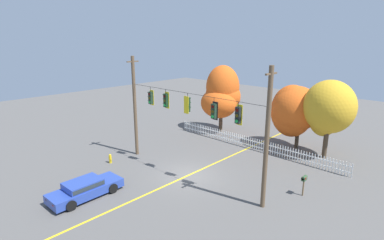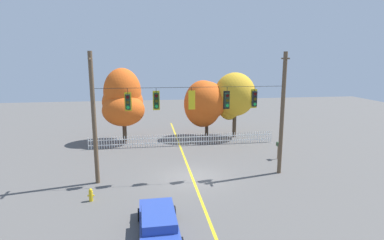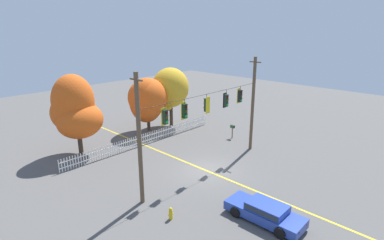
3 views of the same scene
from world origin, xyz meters
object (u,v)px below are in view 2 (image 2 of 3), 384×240
(autumn_oak_far_east, at_px, (233,96))
(autumn_maple_mid, at_px, (204,102))
(traffic_signal_northbound_secondary, at_px, (227,100))
(roadside_mailbox, at_px, (278,145))
(traffic_signal_eastbound_side, at_px, (254,99))
(autumn_maple_near_fence, at_px, (123,101))
(traffic_signal_westbound_side, at_px, (128,102))
(traffic_signal_northbound_primary, at_px, (156,101))
(fire_hydrant, at_px, (91,195))
(traffic_signal_southbound_primary, at_px, (192,100))
(parked_car, at_px, (159,223))

(autumn_oak_far_east, bearing_deg, autumn_maple_mid, 177.02)
(traffic_signal_northbound_secondary, height_order, roadside_mailbox, traffic_signal_northbound_secondary)
(traffic_signal_eastbound_side, bearing_deg, traffic_signal_northbound_secondary, -179.98)
(traffic_signal_eastbound_side, relative_size, autumn_maple_mid, 0.25)
(traffic_signal_northbound_secondary, relative_size, autumn_maple_near_fence, 0.21)
(traffic_signal_westbound_side, distance_m, autumn_oak_far_east, 14.30)
(traffic_signal_northbound_primary, relative_size, roadside_mailbox, 1.05)
(fire_hydrant, bearing_deg, traffic_signal_northbound_primary, 34.60)
(traffic_signal_southbound_primary, bearing_deg, traffic_signal_westbound_side, 179.72)
(traffic_signal_southbound_primary, relative_size, autumn_oak_far_east, 0.22)
(roadside_mailbox, bearing_deg, traffic_signal_northbound_primary, -163.24)
(traffic_signal_southbound_primary, bearing_deg, autumn_maple_mid, 75.05)
(traffic_signal_northbound_secondary, distance_m, parked_car, 9.47)
(traffic_signal_northbound_primary, height_order, fire_hydrant, traffic_signal_northbound_primary)
(traffic_signal_northbound_primary, bearing_deg, parked_car, -91.97)
(traffic_signal_northbound_primary, bearing_deg, traffic_signal_westbound_side, -179.99)
(autumn_oak_far_east, bearing_deg, traffic_signal_southbound_primary, -118.80)
(autumn_maple_near_fence, height_order, roadside_mailbox, autumn_maple_near_fence)
(autumn_maple_near_fence, distance_m, fire_hydrant, 13.48)
(traffic_signal_northbound_primary, bearing_deg, autumn_maple_mid, 64.34)
(traffic_signal_eastbound_side, distance_m, roadside_mailbox, 5.99)
(traffic_signal_westbound_side, distance_m, traffic_signal_northbound_primary, 1.77)
(parked_car, bearing_deg, traffic_signal_northbound_primary, 88.03)
(traffic_signal_westbound_side, height_order, roadside_mailbox, traffic_signal_westbound_side)
(autumn_maple_mid, relative_size, fire_hydrant, 7.71)
(traffic_signal_southbound_primary, relative_size, parked_car, 0.31)
(autumn_oak_far_east, xyz_separation_m, parked_car, (-8.21, -17.13, -3.58))
(traffic_signal_northbound_primary, distance_m, autumn_oak_far_east, 13.16)
(traffic_signal_westbound_side, height_order, fire_hydrant, traffic_signal_westbound_side)
(autumn_maple_mid, height_order, autumn_oak_far_east, autumn_oak_far_east)
(traffic_signal_southbound_primary, bearing_deg, autumn_maple_near_fence, 116.32)
(autumn_maple_near_fence, relative_size, autumn_oak_far_east, 1.07)
(traffic_signal_southbound_primary, distance_m, autumn_oak_far_east, 11.95)
(traffic_signal_northbound_secondary, xyz_separation_m, traffic_signal_eastbound_side, (1.87, 0.00, 0.06))
(traffic_signal_westbound_side, bearing_deg, traffic_signal_northbound_primary, 0.01)
(autumn_maple_mid, relative_size, autumn_oak_far_east, 0.89)
(autumn_maple_mid, distance_m, autumn_oak_far_east, 2.97)
(autumn_maple_near_fence, height_order, parked_car, autumn_maple_near_fence)
(traffic_signal_eastbound_side, relative_size, autumn_maple_near_fence, 0.21)
(traffic_signal_eastbound_side, bearing_deg, traffic_signal_northbound_primary, -180.00)
(traffic_signal_southbound_primary, relative_size, fire_hydrant, 1.88)
(traffic_signal_northbound_primary, relative_size, traffic_signal_northbound_secondary, 0.98)
(traffic_signal_northbound_primary, bearing_deg, traffic_signal_southbound_primary, -0.50)
(traffic_signal_westbound_side, relative_size, traffic_signal_southbound_primary, 1.03)
(traffic_signal_northbound_primary, relative_size, fire_hydrant, 1.92)
(traffic_signal_eastbound_side, bearing_deg, fire_hydrant, -165.52)
(traffic_signal_southbound_primary, bearing_deg, traffic_signal_northbound_primary, 179.50)
(traffic_signal_eastbound_side, relative_size, autumn_oak_far_east, 0.22)
(autumn_maple_near_fence, relative_size, roadside_mailbox, 5.14)
(traffic_signal_northbound_primary, xyz_separation_m, autumn_oak_far_east, (7.98, 10.41, -1.09))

